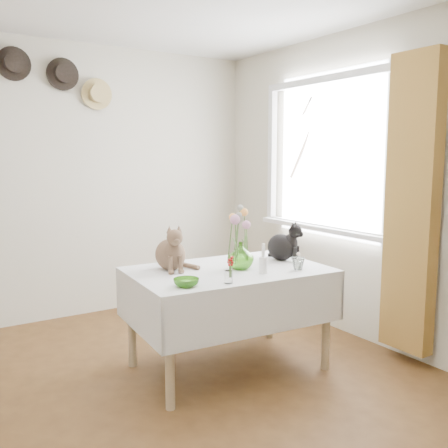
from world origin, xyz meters
TOP-DOWN VIEW (x-y plane):
  - room at (0.00, 0.00)m, footprint 4.08×4.58m
  - window at (1.97, 0.80)m, footprint 0.12×1.52m
  - curtain at (1.90, -0.12)m, footprint 0.12×0.38m
  - dining_table at (0.76, 0.49)m, footprint 1.40×0.95m
  - tabby_cat at (0.41, 0.69)m, footprint 0.27×0.31m
  - black_cat at (1.26, 0.53)m, footprint 0.30×0.32m
  - flower_vase at (0.83, 0.44)m, footprint 0.25×0.25m
  - green_bowl at (0.29, 0.24)m, footprint 0.21×0.21m
  - drinking_glass at (1.15, 0.21)m, footprint 0.10×0.10m
  - candlestick at (0.88, 0.26)m, footprint 0.06×0.06m
  - berry_jar at (0.54, 0.16)m, footprint 0.05×0.05m
  - porcelain_figurine at (1.28, 0.36)m, footprint 0.04×0.04m
  - flower_bouquet at (0.83, 0.46)m, footprint 0.17×0.12m
  - wall_hats at (0.12, 2.19)m, footprint 0.98×0.09m

SIDE VIEW (x-z plane):
  - dining_table at x=0.76m, z-range 0.18..0.90m
  - green_bowl at x=0.29m, z-range 0.72..0.76m
  - porcelain_figurine at x=1.28m, z-range 0.71..0.79m
  - drinking_glass at x=1.15m, z-range 0.72..0.80m
  - candlestick at x=0.88m, z-range 0.68..0.88m
  - berry_jar at x=0.54m, z-range 0.71..0.90m
  - flower_vase at x=0.83m, z-range 0.72..0.91m
  - black_cat at x=1.26m, z-range 0.72..1.02m
  - tabby_cat at x=0.41m, z-range 0.72..1.04m
  - flower_bouquet at x=0.83m, z-range 0.86..1.25m
  - curtain at x=1.90m, z-range 0.10..2.20m
  - room at x=0.00m, z-range -0.04..2.54m
  - window at x=1.97m, z-range 0.74..2.06m
  - wall_hats at x=0.12m, z-range 1.93..2.41m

